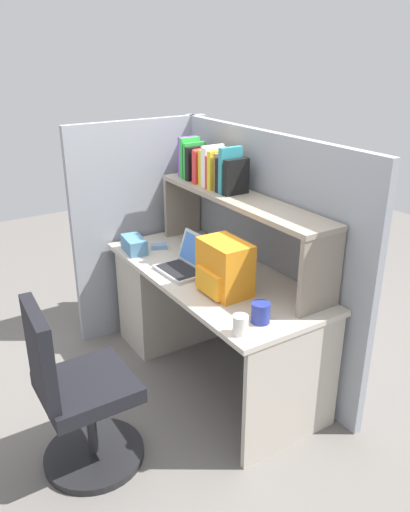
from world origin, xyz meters
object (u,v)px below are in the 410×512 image
(computer_mouse, at_px, (159,246))
(paper_cup, at_px, (240,325))
(laptop, at_px, (186,263))
(backpack, at_px, (224,268))
(office_chair, at_px, (77,400))
(tissue_box, at_px, (134,245))
(snack_canister, at_px, (261,313))

(computer_mouse, bearing_deg, paper_cup, 15.06)
(laptop, relative_size, computer_mouse, 3.10)
(backpack, height_order, office_chair, backpack)
(tissue_box, distance_m, office_chair, 1.20)
(paper_cup, distance_m, tissue_box, 1.23)
(snack_canister, bearing_deg, paper_cup, -76.22)
(backpack, xyz_separation_m, paper_cup, (0.41, -0.19, -0.10))
(laptop, xyz_separation_m, snack_canister, (0.74, -0.00, 0.00))
(laptop, height_order, tissue_box, laptop)
(computer_mouse, relative_size, tissue_box, 0.47)
(laptop, relative_size, paper_cup, 3.29)
(tissue_box, bearing_deg, laptop, 23.40)
(backpack, distance_m, office_chair, 1.02)
(laptop, relative_size, backpack, 1.07)
(laptop, bearing_deg, snack_canister, -0.32)
(backpack, height_order, computer_mouse, backpack)
(paper_cup, bearing_deg, tissue_box, 178.98)
(backpack, relative_size, paper_cup, 3.08)
(paper_cup, relative_size, office_chair, 0.11)
(computer_mouse, distance_m, tissue_box, 0.17)
(tissue_box, relative_size, snack_canister, 2.07)
(computer_mouse, distance_m, snack_canister, 1.16)
(computer_mouse, height_order, tissue_box, tissue_box)
(snack_canister, relative_size, office_chair, 0.11)
(backpack, xyz_separation_m, tissue_box, (-0.82, -0.16, -0.10))
(backpack, relative_size, snack_canister, 2.84)
(paper_cup, relative_size, tissue_box, 0.45)
(computer_mouse, xyz_separation_m, tissue_box, (-0.04, -0.17, 0.03))
(laptop, distance_m, computer_mouse, 0.42)
(tissue_box, height_order, snack_canister, snack_canister)
(backpack, bearing_deg, tissue_box, -168.66)
(backpack, xyz_separation_m, snack_canister, (0.38, -0.03, -0.09))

